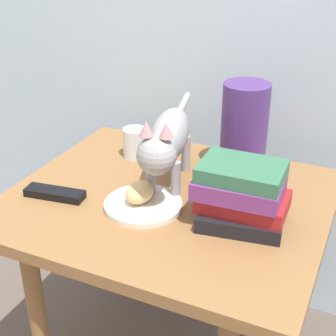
{
  "coord_description": "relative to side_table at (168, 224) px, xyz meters",
  "views": [
    {
      "loc": [
        0.44,
        -0.95,
        1.2
      ],
      "look_at": [
        0.0,
        0.0,
        0.67
      ],
      "focal_mm": 52.37,
      "sensor_mm": 36.0,
      "label": 1
    }
  ],
  "objects": [
    {
      "name": "tv_remote",
      "position": [
        -0.25,
        -0.12,
        0.09
      ],
      "size": [
        0.15,
        0.06,
        0.02
      ],
      "primitive_type": "cube",
      "rotation": [
        0.0,
        0.0,
        0.14
      ],
      "color": "black",
      "rests_on": "side_table"
    },
    {
      "name": "book_stack",
      "position": [
        0.19,
        -0.04,
        0.15
      ],
      "size": [
        0.21,
        0.16,
        0.15
      ],
      "color": "black",
      "rests_on": "side_table"
    },
    {
      "name": "green_vase",
      "position": [
        0.12,
        0.22,
        0.2
      ],
      "size": [
        0.12,
        0.12,
        0.24
      ],
      "primitive_type": "cylinder",
      "color": "#4C2D72",
      "rests_on": "side_table"
    },
    {
      "name": "bread_roll",
      "position": [
        -0.04,
        -0.07,
        0.12
      ],
      "size": [
        0.07,
        0.09,
        0.05
      ],
      "primitive_type": "ellipsoid",
      "rotation": [
        0.0,
        0.0,
        1.47
      ],
      "color": "#E0BC7A",
      "rests_on": "plate"
    },
    {
      "name": "candle_jar",
      "position": [
        -0.18,
        0.17,
        0.12
      ],
      "size": [
        0.07,
        0.07,
        0.08
      ],
      "color": "silver",
      "rests_on": "side_table"
    },
    {
      "name": "cat",
      "position": [
        -0.02,
        0.04,
        0.21
      ],
      "size": [
        0.16,
        0.47,
        0.23
      ],
      "color": "#99999E",
      "rests_on": "side_table"
    },
    {
      "name": "side_table",
      "position": [
        0.0,
        0.0,
        0.0
      ],
      "size": [
        0.77,
        0.66,
        0.59
      ],
      "color": "olive",
      "rests_on": "ground"
    },
    {
      "name": "plate",
      "position": [
        -0.03,
        -0.07,
        0.09
      ],
      "size": [
        0.19,
        0.19,
        0.01
      ],
      "primitive_type": "cylinder",
      "color": "silver",
      "rests_on": "side_table"
    }
  ]
}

